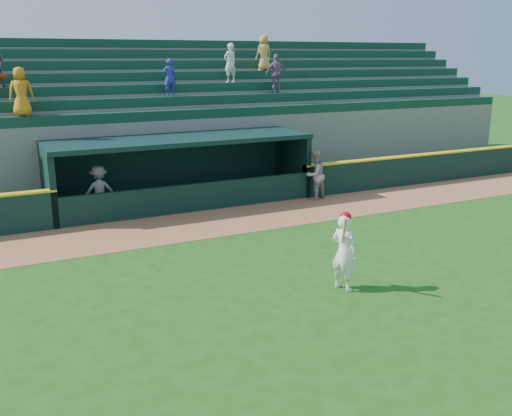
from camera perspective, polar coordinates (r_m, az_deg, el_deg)
The scene contains 9 objects.
ground at distance 14.41m, azimuth 2.83°, elevation -6.48°, with size 120.00×120.00×0.00m, color #1C4E13.
warning_track at distance 18.61m, azimuth -4.50°, elevation -1.50°, with size 40.00×3.00×0.01m, color #975F3C.
field_wall_right at distance 26.62m, azimuth 19.34°, elevation 4.03°, with size 15.50×0.30×1.20m, color black.
wall_stripe_right at distance 26.52m, azimuth 19.46°, elevation 5.37°, with size 15.50×0.32×0.06m, color yellow.
dugout_player_front at distance 21.57m, azimuth 5.92°, elevation 3.31°, with size 0.91×0.71×1.87m, color #9C9C97.
dugout_player_inside at distance 19.96m, azimuth -15.41°, elevation 1.68°, with size 1.11×0.64×1.72m, color #989893.
dugout at distance 21.13m, azimuth -7.73°, elevation 4.18°, with size 9.40×2.80×2.46m.
stands at distance 25.28m, azimuth -11.23°, elevation 8.16°, with size 34.50×6.33×6.18m.
batter_at_plate at distance 13.25m, azimuth 8.80°, elevation -4.28°, with size 0.64×0.84×1.89m.
Camera 1 is at (-6.56, -11.70, 5.27)m, focal length 40.00 mm.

